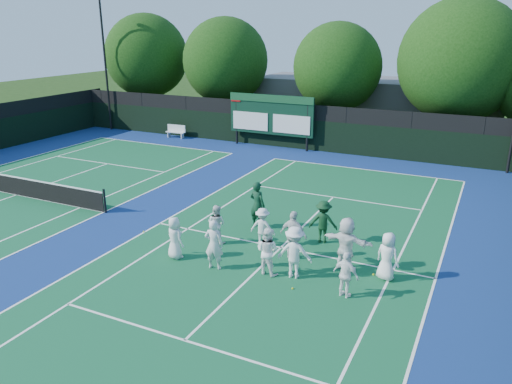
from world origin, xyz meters
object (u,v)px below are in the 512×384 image
at_px(scoreboard, 271,115).
at_px(tennis_net, 16,185).
at_px(bench, 176,131).
at_px(coach_left, 257,205).

bearing_deg(scoreboard, tennis_net, -115.60).
distance_m(scoreboard, bench, 7.73).
height_order(tennis_net, bench, tennis_net).
relative_size(bench, coach_left, 0.77).
distance_m(scoreboard, coach_left, 14.26).
relative_size(tennis_net, bench, 7.50).
relative_size(scoreboard, coach_left, 3.08).
xyz_separation_m(tennis_net, bench, (-0.55, 14.37, 0.02)).
xyz_separation_m(scoreboard, coach_left, (5.36, -13.16, -1.22)).
distance_m(bench, coach_left, 18.28).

